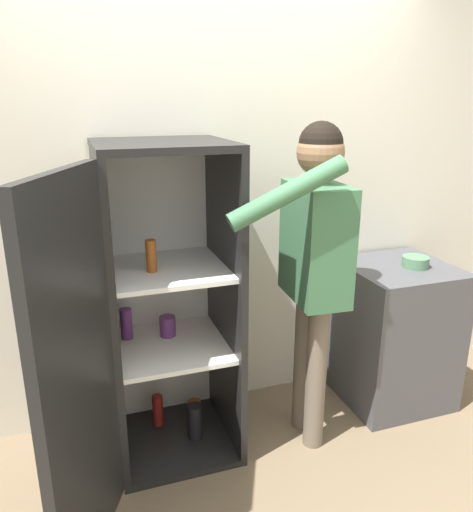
{
  "coord_description": "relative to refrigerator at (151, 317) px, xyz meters",
  "views": [
    {
      "loc": [
        -0.75,
        -1.73,
        1.84
      ],
      "look_at": [
        0.04,
        0.61,
        1.05
      ],
      "focal_mm": 35.0,
      "sensor_mm": 36.0,
      "label": 1
    }
  ],
  "objects": [
    {
      "name": "ground_plane",
      "position": [
        0.43,
        -0.53,
        -0.81
      ],
      "size": [
        12.0,
        12.0,
        0.0
      ],
      "primitive_type": "plane",
      "color": "#7A664C"
    },
    {
      "name": "wall_back",
      "position": [
        0.43,
        0.45,
        0.46
      ],
      "size": [
        7.0,
        0.06,
        2.55
      ],
      "color": "silver",
      "rests_on": "ground_plane"
    },
    {
      "name": "refrigerator",
      "position": [
        0.0,
        0.0,
        0.0
      ],
      "size": [
        0.93,
        1.21,
        1.65
      ],
      "color": "black",
      "rests_on": "ground_plane"
    },
    {
      "name": "person",
      "position": [
        0.82,
        -0.09,
        0.3
      ],
      "size": [
        0.68,
        0.57,
        1.74
      ],
      "color": "#726656",
      "rests_on": "ground_plane"
    },
    {
      "name": "counter",
      "position": [
        1.51,
        0.09,
        -0.37
      ],
      "size": [
        0.62,
        0.61,
        0.88
      ],
      "color": "#4C4C51",
      "rests_on": "ground_plane"
    },
    {
      "name": "bowl",
      "position": [
        1.58,
        0.04,
        0.1
      ],
      "size": [
        0.16,
        0.16,
        0.06
      ],
      "color": "#517F5B",
      "rests_on": "counter"
    }
  ]
}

